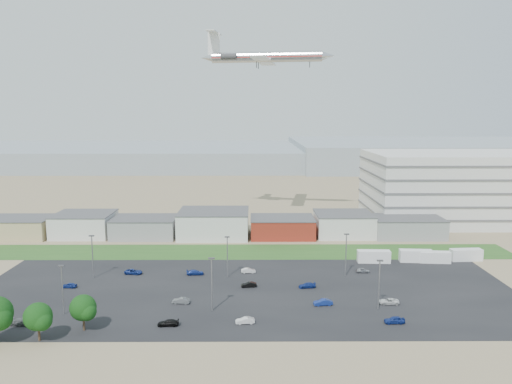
{
  "coord_description": "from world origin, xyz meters",
  "views": [
    {
      "loc": [
        6.7,
        -85.96,
        38.86
      ],
      "look_at": [
        7.31,
        22.0,
        21.97
      ],
      "focal_mm": 35.0,
      "sensor_mm": 36.0,
      "label": 1
    }
  ],
  "objects_px": {
    "parked_car_10": "(21,322)",
    "parked_car_11": "(248,270)",
    "parked_car_0": "(389,301)",
    "parked_car_8": "(363,270)",
    "box_trailer_a": "(374,256)",
    "parked_car_1": "(323,302)",
    "parked_car_5": "(69,285)",
    "parked_car_13": "(245,320)",
    "parked_car_3": "(168,323)",
    "parked_car_7": "(249,285)",
    "parked_car_2": "(394,320)",
    "parked_car_4": "(181,301)",
    "parked_car_9": "(133,272)",
    "parked_car_6": "(195,272)",
    "parked_car_12": "(307,285)",
    "airliner": "(267,57)"
  },
  "relations": [
    {
      "from": "parked_car_10",
      "to": "parked_car_11",
      "type": "height_order",
      "value": "parked_car_10"
    },
    {
      "from": "parked_car_0",
      "to": "parked_car_8",
      "type": "bearing_deg",
      "value": -175.16
    },
    {
      "from": "box_trailer_a",
      "to": "parked_car_1",
      "type": "height_order",
      "value": "box_trailer_a"
    },
    {
      "from": "box_trailer_a",
      "to": "parked_car_5",
      "type": "bearing_deg",
      "value": -162.88
    },
    {
      "from": "parked_car_5",
      "to": "parked_car_11",
      "type": "xyz_separation_m",
      "value": [
        40.47,
        10.51,
        0.02
      ]
    },
    {
      "from": "parked_car_8",
      "to": "parked_car_13",
      "type": "height_order",
      "value": "parked_car_13"
    },
    {
      "from": "parked_car_3",
      "to": "parked_car_5",
      "type": "xyz_separation_m",
      "value": [
        -25.86,
        20.71,
        -0.01
      ]
    },
    {
      "from": "parked_car_7",
      "to": "parked_car_2",
      "type": "bearing_deg",
      "value": 46.68
    },
    {
      "from": "parked_car_0",
      "to": "parked_car_4",
      "type": "bearing_deg",
      "value": -88.34
    },
    {
      "from": "parked_car_0",
      "to": "parked_car_2",
      "type": "xyz_separation_m",
      "value": [
        -1.54,
        -9.64,
        0.08
      ]
    },
    {
      "from": "parked_car_4",
      "to": "parked_car_1",
      "type": "bearing_deg",
      "value": 93.74
    },
    {
      "from": "parked_car_3",
      "to": "parked_car_5",
      "type": "distance_m",
      "value": 33.13
    },
    {
      "from": "parked_car_4",
      "to": "parked_car_13",
      "type": "height_order",
      "value": "parked_car_4"
    },
    {
      "from": "parked_car_4",
      "to": "parked_car_9",
      "type": "distance_m",
      "value": 24.11
    },
    {
      "from": "parked_car_3",
      "to": "parked_car_7",
      "type": "relative_size",
      "value": 1.12
    },
    {
      "from": "parked_car_4",
      "to": "parked_car_6",
      "type": "distance_m",
      "value": 18.71
    },
    {
      "from": "box_trailer_a",
      "to": "parked_car_3",
      "type": "distance_m",
      "value": 62.19
    },
    {
      "from": "parked_car_5",
      "to": "parked_car_7",
      "type": "bearing_deg",
      "value": 95.63
    },
    {
      "from": "parked_car_5",
      "to": "parked_car_7",
      "type": "xyz_separation_m",
      "value": [
        40.66,
        0.12,
        0.01
      ]
    },
    {
      "from": "parked_car_6",
      "to": "parked_car_13",
      "type": "distance_m",
      "value": 31.48
    },
    {
      "from": "parked_car_6",
      "to": "parked_car_12",
      "type": "relative_size",
      "value": 1.08
    },
    {
      "from": "parked_car_5",
      "to": "parked_car_7",
      "type": "height_order",
      "value": "parked_car_7"
    },
    {
      "from": "parked_car_1",
      "to": "parked_car_8",
      "type": "height_order",
      "value": "parked_car_1"
    },
    {
      "from": "parked_car_0",
      "to": "parked_car_5",
      "type": "relative_size",
      "value": 1.24
    },
    {
      "from": "parked_car_6",
      "to": "parked_car_13",
      "type": "height_order",
      "value": "parked_car_6"
    },
    {
      "from": "parked_car_0",
      "to": "parked_car_8",
      "type": "relative_size",
      "value": 1.24
    },
    {
      "from": "parked_car_5",
      "to": "parked_car_2",
      "type": "bearing_deg",
      "value": 79.26
    },
    {
      "from": "airliner",
      "to": "parked_car_0",
      "type": "bearing_deg",
      "value": -65.53
    },
    {
      "from": "parked_car_4",
      "to": "parked_car_6",
      "type": "height_order",
      "value": "parked_car_6"
    },
    {
      "from": "parked_car_2",
      "to": "parked_car_7",
      "type": "distance_m",
      "value": 33.99
    },
    {
      "from": "parked_car_7",
      "to": "parked_car_6",
      "type": "bearing_deg",
      "value": -131.42
    },
    {
      "from": "airliner",
      "to": "parked_car_9",
      "type": "bearing_deg",
      "value": -109.12
    },
    {
      "from": "airliner",
      "to": "parked_car_9",
      "type": "distance_m",
      "value": 93.23
    },
    {
      "from": "box_trailer_a",
      "to": "parked_car_4",
      "type": "relative_size",
      "value": 2.34
    },
    {
      "from": "parked_car_8",
      "to": "parked_car_12",
      "type": "relative_size",
      "value": 0.86
    },
    {
      "from": "parked_car_0",
      "to": "parked_car_7",
      "type": "height_order",
      "value": "parked_car_7"
    },
    {
      "from": "airliner",
      "to": "parked_car_9",
      "type": "xyz_separation_m",
      "value": [
        -34.22,
        -64.12,
        -58.39
      ]
    },
    {
      "from": "parked_car_12",
      "to": "parked_car_13",
      "type": "relative_size",
      "value": 1.09
    },
    {
      "from": "parked_car_2",
      "to": "parked_car_13",
      "type": "distance_m",
      "value": 28.06
    },
    {
      "from": "parked_car_4",
      "to": "parked_car_12",
      "type": "relative_size",
      "value": 0.94
    },
    {
      "from": "parked_car_10",
      "to": "box_trailer_a",
      "type": "bearing_deg",
      "value": -57.49
    },
    {
      "from": "parked_car_4",
      "to": "parked_car_8",
      "type": "distance_m",
      "value": 46.73
    },
    {
      "from": "parked_car_11",
      "to": "parked_car_12",
      "type": "relative_size",
      "value": 0.91
    },
    {
      "from": "parked_car_2",
      "to": "airliner",
      "type": "bearing_deg",
      "value": -168.36
    },
    {
      "from": "parked_car_5",
      "to": "box_trailer_a",
      "type": "bearing_deg",
      "value": 110.04
    },
    {
      "from": "parked_car_7",
      "to": "parked_car_12",
      "type": "bearing_deg",
      "value": 80.53
    },
    {
      "from": "parked_car_8",
      "to": "parked_car_3",
      "type": "bearing_deg",
      "value": 123.67
    },
    {
      "from": "airliner",
      "to": "parked_car_2",
      "type": "distance_m",
      "value": 112.41
    },
    {
      "from": "parked_car_1",
      "to": "parked_car_4",
      "type": "xyz_separation_m",
      "value": [
        -29.34,
        1.17,
        -0.04
      ]
    },
    {
      "from": "parked_car_0",
      "to": "parked_car_6",
      "type": "relative_size",
      "value": 0.99
    }
  ]
}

